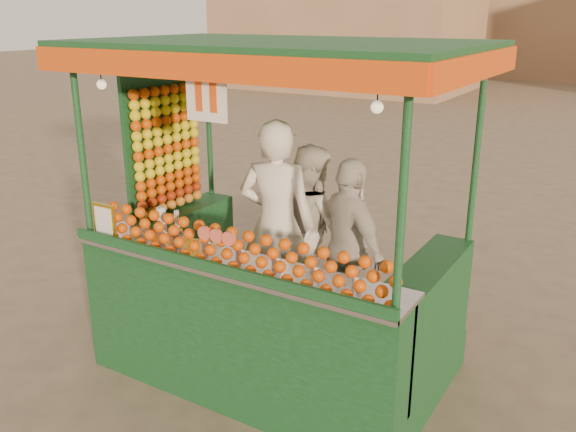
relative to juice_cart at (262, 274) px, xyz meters
The scene contains 7 objects.
ground 0.92m from the juice_cart, 144.73° to the right, with size 90.00×90.00×0.00m, color brown.
building_left 22.02m from the juice_cart, 114.30° to the left, with size 10.00×6.00×6.00m, color #A57F5D.
building_center 30.16m from the juice_cart, 93.86° to the left, with size 14.00×7.00×7.00m, color #A57F5D.
juice_cart is the anchor object (origin of this frame).
vendor_left 0.47m from the juice_cart, 100.36° to the left, with size 0.77×0.60×1.86m.
vendor_middle 0.75m from the juice_cart, 83.92° to the left, with size 0.98×0.94×1.59m.
vendor_right 0.78m from the juice_cart, 41.28° to the left, with size 0.99×0.79×1.57m.
Camera 1 is at (2.67, -3.91, 3.02)m, focal length 37.90 mm.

